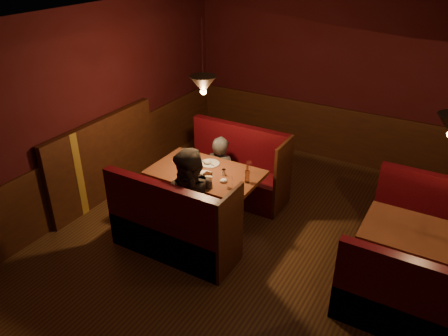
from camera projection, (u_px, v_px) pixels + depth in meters
The scene contains 9 objects.
room at pixel (247, 192), 5.09m from camera, with size 6.02×7.02×2.92m.
main_table at pixel (206, 183), 6.10m from camera, with size 1.52×0.92×1.06m.
main_bench_far at pixel (237, 174), 6.88m from camera, with size 1.67×0.60×1.14m.
main_bench_near at pixel (172, 231), 5.56m from camera, with size 1.67×0.60×1.14m.
second_table at pixel (421, 248), 4.97m from camera, with size 1.32×0.84×0.74m.
second_bench_far at pixel (429, 229), 5.66m from camera, with size 1.46×0.55×1.04m.
second_bench_near at pixel (407, 308), 4.46m from camera, with size 1.46×0.55×1.04m.
diner_a at pixel (220, 159), 6.57m from camera, with size 0.52×0.34×1.43m, color #383838.
diner_b at pixel (192, 190), 5.46m from camera, with size 0.86×0.67×1.76m, color #2E2520.
Camera 1 is at (1.67, -3.86, 3.70)m, focal length 35.00 mm.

